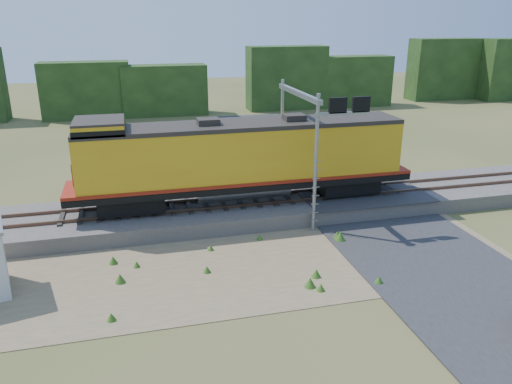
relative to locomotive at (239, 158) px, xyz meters
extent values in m
plane|color=#475123|center=(0.00, -6.00, -3.26)|extent=(140.00, 140.00, 0.00)
cube|color=slate|center=(0.00, 0.00, -2.86)|extent=(70.00, 5.00, 0.80)
cube|color=brown|center=(0.00, -0.72, -2.38)|extent=(70.00, 0.10, 0.16)
cube|color=brown|center=(0.00, 0.72, -2.38)|extent=(70.00, 0.10, 0.16)
cube|color=#8C7754|center=(-2.00, -5.50, -3.24)|extent=(26.00, 8.00, 0.03)
cube|color=#38383A|center=(7.00, 0.00, -2.43)|extent=(7.00, 5.20, 0.06)
cube|color=#38383A|center=(7.00, 16.00, -3.22)|extent=(7.00, 24.00, 0.08)
cube|color=#1A3312|center=(0.00, 32.00, -0.01)|extent=(36.00, 3.00, 6.50)
cube|color=#1A3312|center=(40.00, 32.00, -0.26)|extent=(50.00, 3.00, 6.00)
cube|color=black|center=(-5.60, 0.00, -1.89)|extent=(3.25, 2.08, 0.81)
cube|color=black|center=(6.13, 0.00, -1.89)|extent=(3.25, 2.08, 0.81)
cube|color=black|center=(0.26, 0.00, -1.32)|extent=(18.05, 2.71, 0.32)
cylinder|color=gray|center=(0.26, 0.00, -1.76)|extent=(4.96, 1.08, 1.08)
cube|color=gold|center=(0.26, 0.00, 0.24)|extent=(16.69, 2.62, 2.80)
cube|color=maroon|center=(0.26, 0.00, -1.05)|extent=(18.05, 2.75, 0.16)
cube|color=#28231E|center=(0.26, 0.00, 1.75)|extent=(16.69, 2.66, 0.22)
cube|color=gold|center=(-6.78, 0.00, 1.95)|extent=(2.35, 2.62, 0.63)
cube|color=#28231E|center=(-6.78, 0.00, 2.30)|extent=(2.35, 2.66, 0.11)
cube|color=black|center=(-6.78, 0.00, 1.91)|extent=(2.39, 2.66, 0.32)
cube|color=maroon|center=(-8.13, 0.00, -0.08)|extent=(0.09, 1.80, 1.08)
cube|color=#28231E|center=(-1.54, 0.00, 1.95)|extent=(1.08, 0.90, 0.41)
cube|color=#28231E|center=(2.97, 0.00, 1.95)|extent=(1.08, 0.90, 0.41)
cylinder|color=gray|center=(3.18, -2.80, 0.18)|extent=(0.18, 0.18, 6.88)
cylinder|color=gray|center=(3.18, 2.80, 0.18)|extent=(0.18, 0.18, 6.88)
cube|color=gray|center=(3.18, 0.00, 3.23)|extent=(0.25, 6.20, 0.25)
cube|color=gray|center=(4.36, -2.80, 2.64)|extent=(2.55, 0.15, 0.15)
cube|color=black|center=(4.16, -2.80, 3.03)|extent=(0.88, 0.15, 0.74)
cube|color=black|center=(5.34, -2.80, 3.03)|extent=(0.88, 0.15, 0.74)
camera|label=1|loc=(-5.26, -24.48, 6.97)|focal=35.00mm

